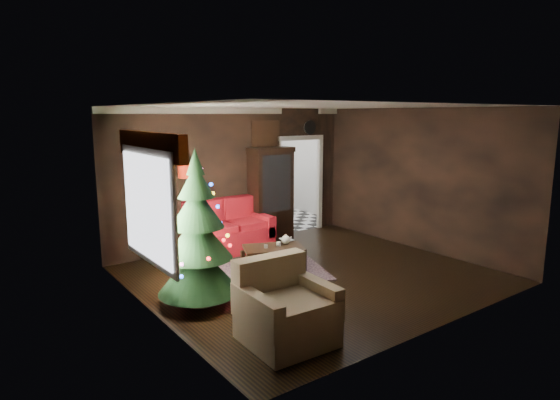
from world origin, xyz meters
TOP-DOWN VIEW (x-y plane):
  - floor at (0.00, 0.00)m, footprint 5.50×5.50m
  - ceiling at (0.00, 0.00)m, footprint 5.50×5.50m
  - wall_back at (0.00, 2.50)m, footprint 5.50×0.00m
  - wall_front at (0.00, -2.50)m, footprint 5.50×0.00m
  - wall_left at (-2.75, 0.00)m, footprint 0.00×5.50m
  - wall_right at (2.75, 0.00)m, footprint 0.00×5.50m
  - doorway at (1.70, 2.50)m, footprint 1.10×0.10m
  - left_window at (-2.71, 0.20)m, footprint 0.05×1.60m
  - valance at (-2.63, 0.20)m, footprint 0.12×2.10m
  - kitchen_floor at (1.70, 4.00)m, footprint 3.00×3.00m
  - kitchen_window at (1.70, 5.45)m, footprint 0.70×0.06m
  - rug at (-0.53, 0.52)m, footprint 2.30×1.97m
  - loveseat at (-0.40, 2.05)m, footprint 1.70×0.90m
  - curio_cabinet at (0.75, 2.27)m, footprint 0.90×0.45m
  - floor_lamp at (-1.26, 2.09)m, footprint 0.38×0.38m
  - christmas_tree at (-2.10, -0.03)m, footprint 1.21×1.21m
  - armchair at (-1.77, -1.67)m, footprint 1.04×1.04m
  - coffee_table at (-0.47, 0.44)m, footprint 1.15×0.95m
  - teapot at (-0.19, 0.47)m, footprint 0.18×0.18m
  - cup_a at (-0.61, 0.47)m, footprint 0.08×0.08m
  - cup_b at (-0.36, 0.44)m, footprint 0.09×0.09m
  - book at (-0.11, 0.68)m, footprint 0.18×0.04m
  - wall_clock at (1.95, 2.45)m, footprint 0.32×0.32m
  - painting at (0.75, 2.46)m, footprint 0.62×0.05m
  - kitchen_counter at (1.70, 5.20)m, footprint 1.80×0.60m
  - kitchen_table at (1.40, 3.70)m, footprint 0.70×0.70m

SIDE VIEW (x-z plane):
  - floor at x=0.00m, z-range 0.00..0.00m
  - kitchen_floor at x=1.70m, z-range 0.00..0.00m
  - rug at x=-0.53m, z-range 0.00..0.01m
  - coffee_table at x=-0.47m, z-range 0.01..0.46m
  - kitchen_table at x=1.40m, z-range 0.00..0.75m
  - kitchen_counter at x=1.70m, z-range 0.00..0.90m
  - armchair at x=-1.77m, z-range -0.05..0.97m
  - cup_a at x=-0.61m, z-range 0.46..0.51m
  - cup_b at x=-0.36m, z-range 0.46..0.53m
  - loveseat at x=-0.40m, z-range 0.00..1.00m
  - teapot at x=-0.19m, z-range 0.46..0.63m
  - book at x=-0.11m, z-range 0.46..0.71m
  - floor_lamp at x=-1.26m, z-range -0.11..1.77m
  - curio_cabinet at x=0.75m, z-range 0.00..1.90m
  - christmas_tree at x=-2.10m, z-range -0.05..2.15m
  - doorway at x=1.70m, z-range 0.00..2.10m
  - wall_back at x=0.00m, z-range -1.35..4.15m
  - wall_front at x=0.00m, z-range -1.35..4.15m
  - wall_left at x=-2.75m, z-range -1.35..4.15m
  - wall_right at x=2.75m, z-range -1.35..4.15m
  - left_window at x=-2.71m, z-range 0.75..2.15m
  - kitchen_window at x=1.70m, z-range 1.35..2.05m
  - painting at x=0.75m, z-range 1.99..2.51m
  - valance at x=-2.63m, z-range 2.10..2.44m
  - wall_clock at x=1.95m, z-range 2.35..2.41m
  - ceiling at x=0.00m, z-range 2.80..2.80m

